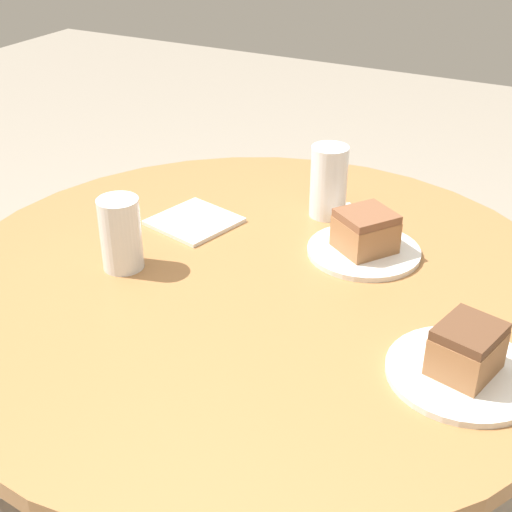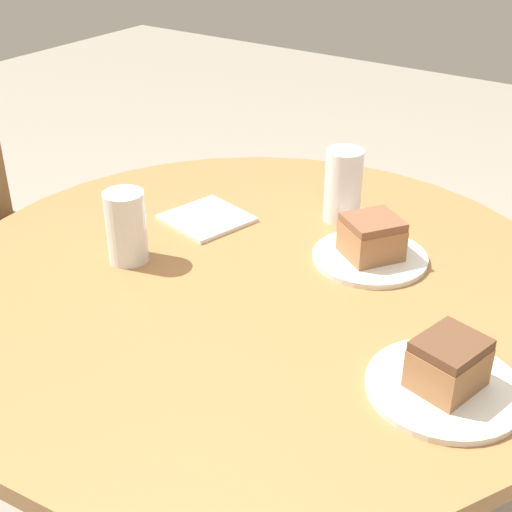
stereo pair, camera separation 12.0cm
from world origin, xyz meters
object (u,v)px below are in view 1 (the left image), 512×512
at_px(plate_near, 364,251).
at_px(plate_far, 463,373).
at_px(glass_water, 328,186).
at_px(glass_lemonade, 121,238).
at_px(cake_slice_near, 365,231).
at_px(cake_slice_far, 467,349).

relative_size(plate_near, plate_far, 0.96).
distance_m(plate_near, plate_far, 0.36).
distance_m(plate_far, glass_water, 0.53).
xyz_separation_m(plate_far, glass_lemonade, (0.02, 0.60, 0.05)).
distance_m(glass_lemonade, glass_water, 0.43).
xyz_separation_m(cake_slice_near, glass_water, (0.12, 0.12, 0.02)).
bearing_deg(cake_slice_near, plate_near, 180.00).
xyz_separation_m(glass_lemonade, glass_water, (0.36, -0.23, 0.01)).
bearing_deg(glass_water, cake_slice_near, -133.71).
height_order(cake_slice_far, glass_water, glass_water).
height_order(plate_near, cake_slice_far, cake_slice_far).
bearing_deg(plate_far, plate_near, 42.76).
distance_m(cake_slice_near, glass_lemonade, 0.43).
xyz_separation_m(plate_far, cake_slice_far, (-0.00, -0.00, 0.04)).
xyz_separation_m(plate_far, cake_slice_near, (0.26, 0.24, 0.04)).
relative_size(plate_near, glass_lemonade, 1.57).
height_order(cake_slice_far, glass_lemonade, glass_lemonade).
bearing_deg(cake_slice_near, cake_slice_far, -137.24).
bearing_deg(plate_near, glass_lemonade, 124.19).
distance_m(plate_near, glass_lemonade, 0.43).
relative_size(cake_slice_near, glass_lemonade, 0.97).
height_order(cake_slice_near, glass_lemonade, glass_lemonade).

